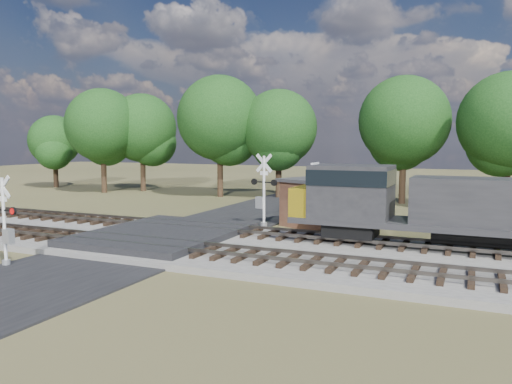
% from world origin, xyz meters
% --- Properties ---
extents(ground, '(160.00, 160.00, 0.00)m').
position_xyz_m(ground, '(0.00, 0.00, 0.00)').
color(ground, '#454525').
rests_on(ground, ground).
extents(ballast_bed, '(140.00, 10.00, 0.30)m').
position_xyz_m(ballast_bed, '(10.00, 0.50, 0.15)').
color(ballast_bed, gray).
rests_on(ballast_bed, ground).
extents(road, '(7.00, 60.00, 0.08)m').
position_xyz_m(road, '(0.00, 0.00, 0.04)').
color(road, black).
rests_on(road, ground).
extents(crossing_panel, '(7.00, 9.00, 0.62)m').
position_xyz_m(crossing_panel, '(0.00, 0.50, 0.32)').
color(crossing_panel, '#262628').
rests_on(crossing_panel, ground).
extents(track_near, '(140.00, 2.60, 0.33)m').
position_xyz_m(track_near, '(3.12, -2.00, 0.41)').
color(track_near, black).
rests_on(track_near, ballast_bed).
extents(track_far, '(140.00, 2.60, 0.33)m').
position_xyz_m(track_far, '(3.12, 3.00, 0.41)').
color(track_far, black).
rests_on(track_far, ballast_bed).
extents(crossing_signal_near, '(1.58, 0.35, 3.91)m').
position_xyz_m(crossing_signal_near, '(-3.07, -6.58, 1.63)').
color(crossing_signal_near, silver).
rests_on(crossing_signal_near, ground).
extents(crossing_signal_far, '(1.83, 0.46, 4.56)m').
position_xyz_m(crossing_signal_far, '(3.06, 6.66, 1.90)').
color(crossing_signal_far, silver).
rests_on(crossing_signal_far, ground).
extents(equipment_shed, '(5.77, 5.77, 3.00)m').
position_xyz_m(equipment_shed, '(6.39, 8.74, 1.52)').
color(equipment_shed, '#4B2B20').
rests_on(equipment_shed, ground).
extents(treeline, '(82.41, 11.88, 11.52)m').
position_xyz_m(treeline, '(7.55, 20.64, 6.69)').
color(treeline, black).
rests_on(treeline, ground).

